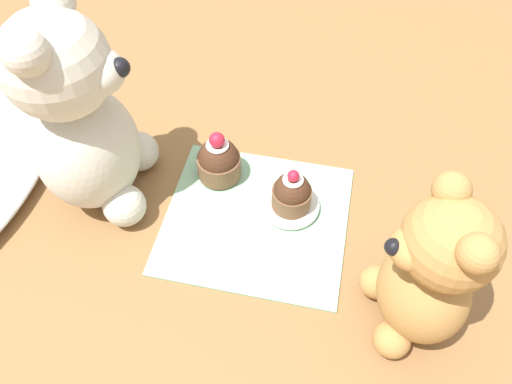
# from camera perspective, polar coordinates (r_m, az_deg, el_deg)

# --- Properties ---
(ground_plane) EXTENTS (4.00, 4.00, 0.00)m
(ground_plane) POSITION_cam_1_polar(r_m,az_deg,el_deg) (0.61, 0.00, -3.19)
(ground_plane) COLOR olive
(knitted_placemat) EXTENTS (0.20, 0.22, 0.01)m
(knitted_placemat) POSITION_cam_1_polar(r_m,az_deg,el_deg) (0.61, 0.00, -3.03)
(knitted_placemat) COLOR #8EBC99
(knitted_placemat) RESTS_ON ground_plane
(teddy_bear_cream) EXTENTS (0.15, 0.14, 0.26)m
(teddy_bear_cream) POSITION_cam_1_polar(r_m,az_deg,el_deg) (0.58, -19.35, 7.64)
(teddy_bear_cream) COLOR beige
(teddy_bear_cream) RESTS_ON ground_plane
(teddy_bear_tan) EXTENTS (0.12, 0.11, 0.20)m
(teddy_bear_tan) POSITION_cam_1_polar(r_m,az_deg,el_deg) (0.50, 19.23, -8.81)
(teddy_bear_tan) COLOR #B78447
(teddy_bear_tan) RESTS_ON ground_plane
(cupcake_near_cream_bear) EXTENTS (0.06, 0.06, 0.07)m
(cupcake_near_cream_bear) POSITION_cam_1_polar(r_m,az_deg,el_deg) (0.63, -4.28, 3.62)
(cupcake_near_cream_bear) COLOR brown
(cupcake_near_cream_bear) RESTS_ON knitted_placemat
(saucer_plate) EXTENTS (0.07, 0.07, 0.01)m
(saucer_plate) POSITION_cam_1_polar(r_m,az_deg,el_deg) (0.62, 3.98, -1.52)
(saucer_plate) COLOR white
(saucer_plate) RESTS_ON knitted_placemat
(cupcake_near_tan_bear) EXTENTS (0.05, 0.05, 0.06)m
(cupcake_near_tan_bear) POSITION_cam_1_polar(r_m,az_deg,el_deg) (0.60, 4.11, -0.12)
(cupcake_near_tan_bear) COLOR brown
(cupcake_near_tan_bear) RESTS_ON saucer_plate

